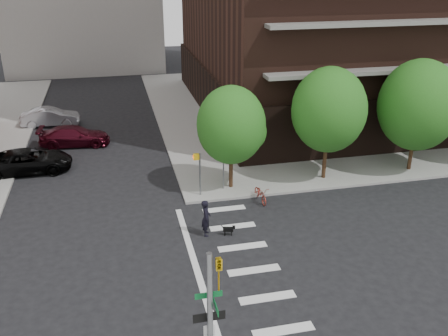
# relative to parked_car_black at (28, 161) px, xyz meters

# --- Properties ---
(ground) EXTENTS (120.00, 120.00, 0.00)m
(ground) POSITION_rel_parked_car_black_xyz_m (8.20, -13.90, -0.76)
(ground) COLOR black
(ground) RESTS_ON ground
(sidewalk_ne) EXTENTS (39.00, 33.00, 0.15)m
(sidewalk_ne) POSITION_rel_parked_car_black_xyz_m (28.70, 9.60, -0.69)
(sidewalk_ne) COLOR gray
(sidewalk_ne) RESTS_ON ground
(crosswalk) EXTENTS (3.85, 13.00, 0.01)m
(crosswalk) POSITION_rel_parked_car_black_xyz_m (10.41, -13.90, -0.76)
(crosswalk) COLOR silver
(crosswalk) RESTS_ON ground
(tree_a) EXTENTS (4.00, 4.00, 5.90)m
(tree_a) POSITION_rel_parked_car_black_xyz_m (12.20, -5.40, 3.28)
(tree_a) COLOR #301E11
(tree_a) RESTS_ON sidewalk_ne
(tree_b) EXTENTS (4.50, 4.50, 6.65)m
(tree_b) POSITION_rel_parked_car_black_xyz_m (18.20, -5.40, 3.78)
(tree_b) COLOR #301E11
(tree_b) RESTS_ON sidewalk_ne
(tree_c) EXTENTS (5.00, 5.00, 6.80)m
(tree_c) POSITION_rel_parked_car_black_xyz_m (24.20, -5.40, 3.68)
(tree_c) COLOR #301E11
(tree_c) RESTS_ON sidewalk_ne
(pedestrian_signal) EXTENTS (2.18, 0.67, 2.60)m
(pedestrian_signal) POSITION_rel_parked_car_black_xyz_m (10.52, -5.98, 1.09)
(pedestrian_signal) COLOR slate
(pedestrian_signal) RESTS_ON sidewalk_ne
(parked_car_black) EXTENTS (2.67, 5.55, 1.52)m
(parked_car_black) POSITION_rel_parked_car_black_xyz_m (0.00, 0.00, 0.00)
(parked_car_black) COLOR black
(parked_car_black) RESTS_ON ground
(parked_car_maroon) EXTENTS (2.50, 5.24, 1.47)m
(parked_car_maroon) POSITION_rel_parked_car_black_xyz_m (2.70, 4.41, -0.03)
(parked_car_maroon) COLOR #400A16
(parked_car_maroon) RESTS_ON ground
(parked_car_silver) EXTENTS (1.70, 4.63, 1.51)m
(parked_car_silver) POSITION_rel_parked_car_black_xyz_m (0.56, 9.65, -0.00)
(parked_car_silver) COLOR #AAABB3
(parked_car_silver) RESTS_ON ground
(scooter) EXTENTS (0.74, 1.83, 0.94)m
(scooter) POSITION_rel_parked_car_black_xyz_m (13.47, -7.40, -0.29)
(scooter) COLOR #9B3328
(scooter) RESTS_ON ground
(dog_walker) EXTENTS (0.78, 0.59, 1.92)m
(dog_walker) POSITION_rel_parked_car_black_xyz_m (9.71, -10.35, 0.20)
(dog_walker) COLOR black
(dog_walker) RESTS_ON ground
(dog) EXTENTS (0.63, 0.29, 0.52)m
(dog) POSITION_rel_parked_car_black_xyz_m (10.81, -10.66, -0.43)
(dog) COLOR black
(dog) RESTS_ON ground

